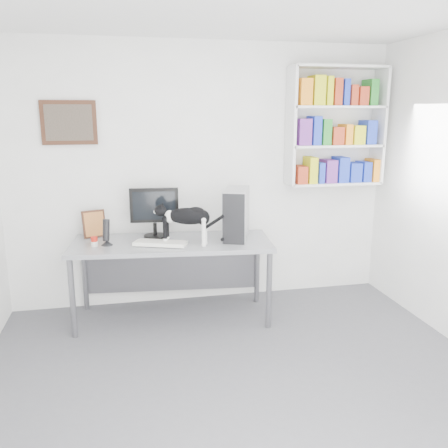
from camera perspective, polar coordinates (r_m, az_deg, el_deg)
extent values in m
cube|color=#57575C|center=(3.60, 3.23, -20.41)|extent=(4.00, 4.00, 0.01)
cube|color=silver|center=(4.99, -2.57, 5.84)|extent=(4.00, 0.01, 2.70)
cube|color=silver|center=(5.22, 13.31, 11.35)|extent=(1.03, 0.28, 1.24)
cube|color=#402014|center=(4.88, -18.15, 11.52)|extent=(0.52, 0.04, 0.42)
cube|color=gray|center=(4.69, -6.20, -6.75)|extent=(1.96, 0.92, 0.79)
cube|color=black|center=(4.69, -8.36, 1.40)|extent=(0.49, 0.27, 0.50)
cube|color=white|center=(4.45, -7.65, -2.30)|extent=(0.52, 0.35, 0.04)
cube|color=#A7A7AB|center=(4.60, 1.48, 1.22)|extent=(0.37, 0.53, 0.49)
cylinder|color=black|center=(4.52, -13.99, -0.91)|extent=(0.15, 0.15, 0.26)
cube|color=#402014|center=(4.84, -15.36, 0.07)|extent=(0.24, 0.16, 0.28)
cylinder|color=red|center=(4.53, -15.33, -2.05)|extent=(0.06, 0.06, 0.09)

